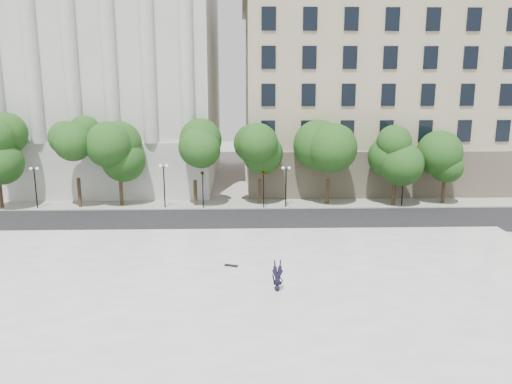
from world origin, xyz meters
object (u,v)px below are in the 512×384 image
(skateboard, at_px, (231,266))
(traffic_light_east, at_px, (264,171))
(traffic_light_west, at_px, (202,171))
(person_lying, at_px, (278,287))

(skateboard, bearing_deg, traffic_light_east, 99.51)
(traffic_light_west, xyz_separation_m, traffic_light_east, (5.79, 0.00, 0.03))
(traffic_light_west, height_order, person_lying, traffic_light_west)
(traffic_light_east, relative_size, skateboard, 4.88)
(person_lying, height_order, skateboard, person_lying)
(skateboard, bearing_deg, person_lying, -36.70)
(traffic_light_east, xyz_separation_m, person_lying, (-0.11, -20.58, -3.01))
(traffic_light_west, bearing_deg, skateboard, -79.75)
(traffic_light_east, bearing_deg, skateboard, -99.45)
(traffic_light_east, height_order, skateboard, traffic_light_east)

